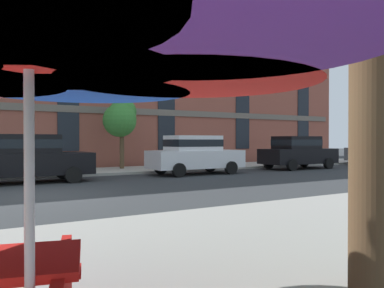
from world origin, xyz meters
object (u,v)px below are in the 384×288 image
at_px(sedan_black_midblock, 298,151).
at_px(patio_umbrella, 29,37).
at_px(sedan_white, 195,154).
at_px(sedan_gray, 378,150).
at_px(sedan_black, 28,157).
at_px(street_tree_middle, 120,118).

relative_size(sedan_black_midblock, patio_umbrella, 1.09).
xyz_separation_m(sedan_white, sedan_gray, (13.67, 0.00, 0.00)).
xyz_separation_m(sedan_black, sedan_gray, (20.78, 0.00, 0.00)).
bearing_deg(sedan_black_midblock, sedan_white, 180.00).
height_order(sedan_black_midblock, sedan_gray, same).
distance_m(sedan_white, sedan_black_midblock, 6.57).
bearing_deg(street_tree_middle, sedan_black_midblock, -21.79).
distance_m(sedan_black_midblock, street_tree_middle, 9.73).
bearing_deg(sedan_black, sedan_white, 0.00).
xyz_separation_m(sedan_white, street_tree_middle, (-2.31, 3.55, 1.76)).
relative_size(street_tree_middle, patio_umbrella, 0.92).
distance_m(sedan_gray, patio_umbrella, 25.77).
height_order(sedan_gray, street_tree_middle, street_tree_middle).
distance_m(sedan_white, patio_umbrella, 15.45).
distance_m(sedan_gray, street_tree_middle, 16.47).
bearing_deg(sedan_black, sedan_gray, 0.00).
height_order(sedan_white, street_tree_middle, street_tree_middle).
height_order(sedan_black, street_tree_middle, street_tree_middle).
xyz_separation_m(sedan_black, sedan_black_midblock, (13.68, 0.00, 0.00)).
height_order(sedan_black_midblock, street_tree_middle, street_tree_middle).
height_order(sedan_black, sedan_white, same).
xyz_separation_m(sedan_white, patio_umbrella, (-8.71, -12.70, 1.22)).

